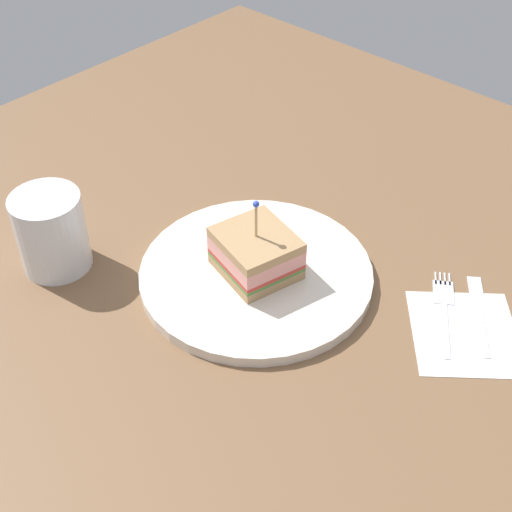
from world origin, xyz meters
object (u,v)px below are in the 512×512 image
object	(u,v)px
plate	(256,274)
napkin	(464,333)
drink_glass	(52,235)
knife	(480,310)
fork	(444,303)
sandwich_half_center	(256,253)

from	to	relation	value
plate	napkin	distance (cm)	22.69
drink_glass	knife	bearing A→B (deg)	123.19
plate	drink_glass	world-z (taller)	drink_glass
drink_glass	fork	size ratio (longest dim) A/B	0.81
sandwich_half_center	fork	size ratio (longest dim) A/B	0.86
plate	knife	xyz separation A→B (cm)	(-12.12, 20.64, -0.47)
drink_glass	sandwich_half_center	bearing A→B (deg)	126.15
fork	knife	world-z (taller)	same
sandwich_half_center	napkin	distance (cm)	22.92
drink_glass	plate	bearing A→B (deg)	126.15
plate	drink_glass	size ratio (longest dim) A/B	2.80
fork	knife	xyz separation A→B (cm)	(-1.56, 3.30, -0.00)
knife	fork	bearing A→B (deg)	-64.74
sandwich_half_center	fork	xyz separation A→B (cm)	(-10.53, 17.30, -3.53)
napkin	sandwich_half_center	bearing A→B (deg)	-68.46
drink_glass	knife	world-z (taller)	drink_glass
drink_glass	napkin	size ratio (longest dim) A/B	0.78
fork	plate	bearing A→B (deg)	-58.66
drink_glass	knife	distance (cm)	46.42
sandwich_half_center	napkin	bearing A→B (deg)	111.54
plate	fork	bearing A→B (deg)	121.34
drink_glass	fork	distance (cm)	42.83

